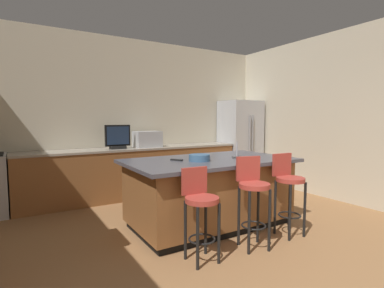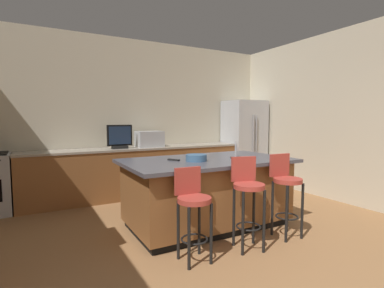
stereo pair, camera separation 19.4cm
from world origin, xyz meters
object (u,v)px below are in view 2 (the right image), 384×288
(kitchen_island, at_px, (207,191))
(refrigerator, at_px, (244,142))
(cell_phone, at_px, (233,157))
(fruit_bowl, at_px, (196,158))
(bar_stool_center, at_px, (248,194))
(bar_stool_left, at_px, (193,206))
(tv_monitor, at_px, (120,138))
(microwave, at_px, (149,139))
(bar_stool_right, at_px, (286,187))
(tv_remote, at_px, (174,160))

(kitchen_island, relative_size, refrigerator, 1.21)
(refrigerator, bearing_deg, cell_phone, -132.12)
(fruit_bowl, bearing_deg, bar_stool_center, -72.74)
(refrigerator, height_order, fruit_bowl, refrigerator)
(bar_stool_center, distance_m, fruit_bowl, 0.84)
(bar_stool_left, xyz_separation_m, cell_phone, (1.04, 0.73, 0.34))
(bar_stool_center, bearing_deg, kitchen_island, 104.82)
(kitchen_island, distance_m, cell_phone, 0.59)
(tv_monitor, bearing_deg, microwave, 5.10)
(refrigerator, relative_size, bar_stool_center, 1.81)
(bar_stool_left, height_order, bar_stool_center, bar_stool_center)
(kitchen_island, bearing_deg, bar_stool_center, -89.43)
(tv_monitor, distance_m, bar_stool_left, 2.73)
(microwave, height_order, cell_phone, microwave)
(refrigerator, relative_size, bar_stool_right, 1.83)
(tv_monitor, bearing_deg, fruit_bowl, -77.16)
(bar_stool_right, distance_m, fruit_bowl, 1.16)
(tv_monitor, height_order, fruit_bowl, tv_monitor)
(bar_stool_center, distance_m, cell_phone, 0.90)
(bar_stool_left, height_order, cell_phone, bar_stool_left)
(microwave, bearing_deg, tv_remote, -101.25)
(refrigerator, distance_m, cell_phone, 2.63)
(refrigerator, bearing_deg, bar_stool_right, -119.38)
(kitchen_island, bearing_deg, fruit_bowl, -158.82)
(tv_monitor, xyz_separation_m, tv_remote, (0.21, -1.80, -0.19))
(microwave, xyz_separation_m, bar_stool_right, (0.72, -2.72, -0.45))
(kitchen_island, distance_m, bar_stool_left, 1.03)
(microwave, relative_size, bar_stool_center, 0.47)
(bar_stool_left, distance_m, tv_remote, 0.97)
(microwave, height_order, bar_stool_center, microwave)
(refrigerator, bearing_deg, bar_stool_left, -136.27)
(kitchen_island, height_order, fruit_bowl, fruit_bowl)
(refrigerator, bearing_deg, tv_monitor, -179.84)
(bar_stool_center, relative_size, cell_phone, 6.75)
(bar_stool_center, xyz_separation_m, bar_stool_right, (0.63, 0.04, -0.01))
(kitchen_island, relative_size, bar_stool_center, 2.20)
(microwave, bearing_deg, bar_stool_center, -87.95)
(bar_stool_left, distance_m, bar_stool_center, 0.67)
(tv_monitor, relative_size, bar_stool_right, 0.44)
(cell_phone, bearing_deg, microwave, 136.85)
(bar_stool_left, height_order, fruit_bowl, fruit_bowl)
(microwave, bearing_deg, tv_monitor, -174.90)
(microwave, xyz_separation_m, bar_stool_center, (0.10, -2.77, -0.44))
(kitchen_island, xyz_separation_m, cell_phone, (0.38, -0.06, 0.45))
(microwave, xyz_separation_m, tv_monitor, (-0.58, -0.05, 0.05))
(bar_stool_right, bearing_deg, bar_stool_left, -176.29)
(refrigerator, relative_size, microwave, 3.83)
(bar_stool_left, xyz_separation_m, fruit_bowl, (0.44, 0.70, 0.38))
(refrigerator, bearing_deg, tv_remote, -145.25)
(refrigerator, height_order, bar_stool_left, refrigerator)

